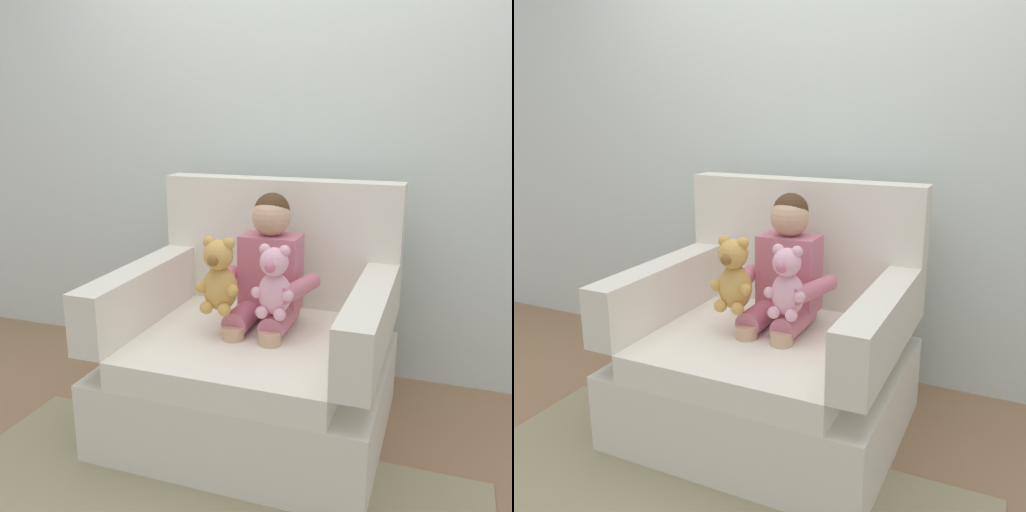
{
  "view_description": "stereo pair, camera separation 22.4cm",
  "coord_description": "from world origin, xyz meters",
  "views": [
    {
      "loc": [
        0.75,
        -2.1,
        1.39
      ],
      "look_at": [
        0.04,
        -0.05,
        0.82
      ],
      "focal_mm": 38.82,
      "sensor_mm": 36.0,
      "label": 1
    },
    {
      "loc": [
        0.96,
        -2.01,
        1.39
      ],
      "look_at": [
        0.04,
        -0.05,
        0.82
      ],
      "focal_mm": 38.82,
      "sensor_mm": 36.0,
      "label": 2
    }
  ],
  "objects": [
    {
      "name": "seated_child",
      "position": [
        0.04,
        0.08,
        0.68
      ],
      "size": [
        0.45,
        0.39,
        0.82
      ],
      "rotation": [
        0.0,
        0.0,
        0.11
      ],
      "color": "#C66B7F",
      "rests_on": "armchair"
    },
    {
      "name": "ground_plane",
      "position": [
        0.0,
        0.0,
        0.0
      ],
      "size": [
        8.0,
        8.0,
        0.0
      ],
      "primitive_type": "plane",
      "color": "#936D4C"
    },
    {
      "name": "plush_pink",
      "position": [
        0.12,
        -0.07,
        0.71
      ],
      "size": [
        0.18,
        0.15,
        0.3
      ],
      "rotation": [
        0.0,
        0.0,
        -0.19
      ],
      "color": "#EAA8BC",
      "rests_on": "armchair"
    },
    {
      "name": "armchair",
      "position": [
        0.0,
        0.05,
        0.34
      ],
      "size": [
        1.15,
        0.98,
        1.08
      ],
      "color": "silver",
      "rests_on": "ground"
    },
    {
      "name": "plush_honey",
      "position": [
        -0.11,
        -0.09,
        0.72
      ],
      "size": [
        0.19,
        0.15,
        0.32
      ],
      "rotation": [
        0.0,
        0.0,
        -0.14
      ],
      "color": "gold",
      "rests_on": "armchair"
    },
    {
      "name": "back_wall",
      "position": [
        0.0,
        0.76,
        1.3
      ],
      "size": [
        6.0,
        0.1,
        2.6
      ],
      "primitive_type": "cube",
      "color": "silver",
      "rests_on": "ground"
    }
  ]
}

